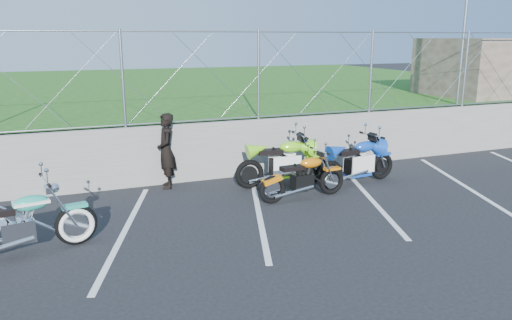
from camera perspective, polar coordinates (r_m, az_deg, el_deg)
name	(u,v)px	position (r m, az deg, el deg)	size (l,w,h in m)	color
ground	(281,231)	(8.39, 2.86, -8.06)	(90.00, 90.00, 0.00)	black
retaining_wall	(218,150)	(11.34, -4.41, 1.18)	(30.00, 0.22, 1.30)	slate
grass_field	(145,100)	(20.98, -12.60, 6.73)	(30.00, 20.00, 1.30)	#205115
stone_building	(502,66)	(18.65, 26.34, 9.59)	(5.00, 3.00, 1.80)	brown
chain_link_fence	(216,76)	(11.10, -4.57, 9.52)	(28.00, 0.03, 2.00)	gray
sign_pole	(462,50)	(15.16, 22.49, 11.58)	(0.08, 0.08, 3.00)	gray
parking_lines	(316,204)	(9.74, 6.89, -4.98)	(18.29, 4.31, 0.01)	silver
cruiser_turquoise	(21,227)	(8.07, -25.27, -6.95)	(2.22, 0.70, 1.11)	black
naked_orange	(304,179)	(9.90, 5.51, -2.16)	(1.92, 0.65, 0.96)	black
sportbike_green	(284,164)	(10.76, 3.19, -0.45)	(2.13, 0.76, 1.10)	black
sportbike_blue	(358,163)	(11.11, 11.59, -0.36)	(2.05, 0.73, 1.06)	black
person_standing	(166,151)	(10.68, -10.22, 1.03)	(0.58, 0.38, 1.60)	black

